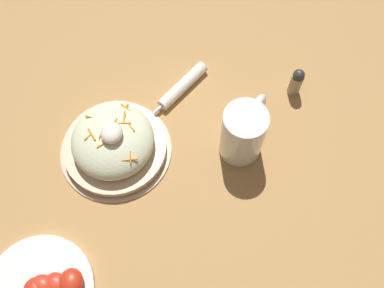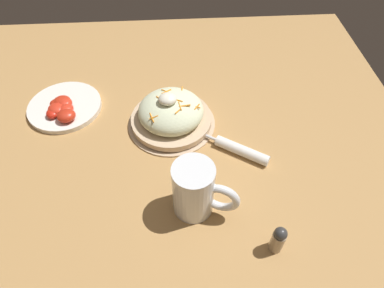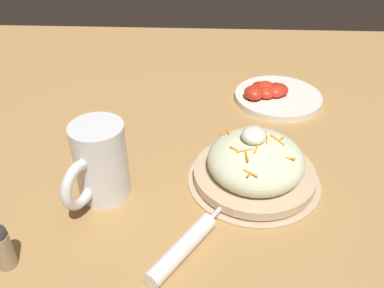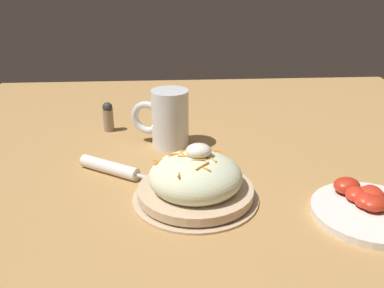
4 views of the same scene
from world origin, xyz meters
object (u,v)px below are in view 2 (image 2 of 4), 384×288
salad_plate (171,114)px  beer_mug (195,192)px  napkin_roll (241,150)px  tomato_plate (64,107)px  salt_shaker (278,239)px

salad_plate → beer_mug: size_ratio=1.68×
napkin_roll → tomato_plate: tomato_plate is taller
salad_plate → beer_mug: 0.27m
tomato_plate → beer_mug: bearing=136.2°
salad_plate → beer_mug: (-0.05, 0.26, 0.02)m
beer_mug → napkin_roll: 0.20m
beer_mug → napkin_roll: (-0.13, -0.15, -0.05)m
salt_shaker → beer_mug: bearing=-34.0°
salt_shaker → napkin_roll: bearing=-83.1°
napkin_roll → salt_shaker: (-0.03, 0.25, 0.03)m
salad_plate → tomato_plate: 0.31m
beer_mug → tomato_plate: size_ratio=0.69×
beer_mug → tomato_plate: 0.48m
beer_mug → salt_shaker: 0.19m
napkin_roll → beer_mug: bearing=48.8°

